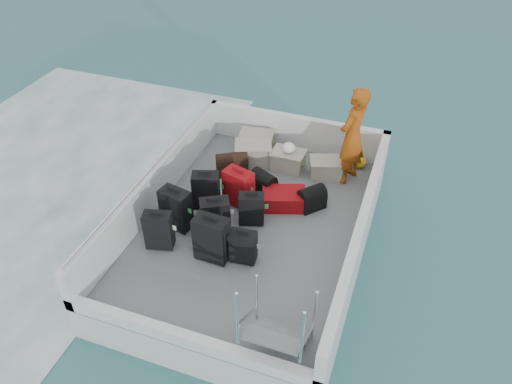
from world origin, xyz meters
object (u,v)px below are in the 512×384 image
Objects in this scene: suitcase_7 at (252,209)px; crate_1 at (257,143)px; crate_3 at (326,169)px; suitcase_3 at (212,239)px; suitcase_5 at (239,188)px; suitcase_1 at (176,209)px; suitcase_4 at (215,218)px; passenger at (352,136)px; suitcase_8 at (284,199)px; suitcase_6 at (243,247)px; suitcase_0 at (159,231)px; crate_2 at (288,161)px; crate_0 at (253,154)px; suitcase_2 at (206,190)px.

suitcase_7 reaches higher than crate_1.
crate_3 is at bearing -14.26° from crate_1.
suitcase_3 reaches higher than suitcase_5.
suitcase_1 reaches higher than crate_1.
suitcase_4 is 2.46m from crate_3.
suitcase_1 is at bearing -27.17° from passenger.
suitcase_8 is 1.61m from passenger.
crate_3 is at bearing -59.89° from passenger.
suitcase_1 is 2.89m from crate_3.
suitcase_6 is at bearing 15.45° from suitcase_3.
suitcase_0 reaches higher than crate_3.
crate_2 is (0.56, 2.09, -0.16)m from suitcase_4.
suitcase_8 is (0.64, 1.54, -0.24)m from suitcase_3.
suitcase_8 is at bearing -18.01° from passenger.
crate_0 is at bearing 98.72° from suitcase_3.
crate_2 is (0.98, 1.50, -0.15)m from suitcase_2.
crate_1 is 1.52m from crate_3.
suitcase_6 is 0.99× the size of crate_3.
suitcase_3 reaches higher than suitcase_2.
suitcase_2 reaches higher than suitcase_7.
suitcase_4 reaches higher than suitcase_8.
suitcase_0 is 0.86m from suitcase_3.
crate_1 is at bearing -79.97° from passenger.
crate_2 is at bearing 179.64° from crate_3.
suitcase_3 is at bearing -113.26° from crate_3.
passenger is at bearing 61.93° from suitcase_6.
suitcase_3 is 1.05× the size of suitcase_8.
suitcase_5 reaches higher than crate_3.
crate_0 is 0.68m from crate_2.
suitcase_2 is 0.73m from suitcase_4.
suitcase_1 is 2.47m from crate_2.
suitcase_2 is (0.23, 0.64, -0.03)m from suitcase_1.
crate_0 is (-0.56, 1.61, -0.09)m from suitcase_7.
suitcase_4 reaches higher than suitcase_2.
passenger reaches higher than suitcase_8.
suitcase_6 is at bearing 153.41° from suitcase_8.
suitcase_4 is at bearing -73.32° from suitcase_2.
crate_0 is at bearing 114.91° from suitcase_5.
crate_0 is (-0.12, 2.05, -0.14)m from suitcase_4.
suitcase_4 reaches higher than suitcase_0.
suitcase_0 is at bearing -115.28° from crate_2.
passenger is (2.36, 2.72, 0.58)m from suitcase_0.
crate_1 is at bearing 165.74° from crate_3.
suitcase_6 is at bearing -104.88° from crate_3.
suitcase_6 is (1.31, 0.16, -0.05)m from suitcase_0.
suitcase_4 is 0.62m from suitcase_7.
suitcase_7 is at bearing -72.49° from crate_1.
suitcase_3 reaches higher than crate_1.
crate_0 is (-0.18, 1.22, -0.14)m from suitcase_5.
suitcase_6 is (1.27, -0.35, -0.08)m from suitcase_1.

